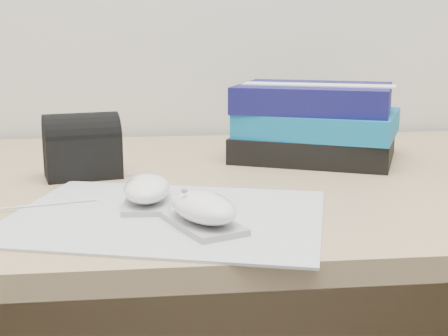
{
  "coord_description": "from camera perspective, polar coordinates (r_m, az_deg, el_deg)",
  "views": [
    {
      "loc": [
        -0.18,
        0.6,
        0.96
      ],
      "look_at": [
        -0.08,
        1.45,
        0.77
      ],
      "focal_mm": 50.0,
      "sensor_mm": 36.0,
      "label": 1
    }
  ],
  "objects": [
    {
      "name": "mousepad",
      "position": [
        0.79,
        -5.25,
        -4.38
      ],
      "size": [
        0.46,
        0.4,
        0.0
      ],
      "primitive_type": "cube",
      "rotation": [
        0.0,
        0.0,
        -0.28
      ],
      "color": "#9998A1",
      "rests_on": "desk"
    },
    {
      "name": "mouse_front",
      "position": [
        0.73,
        -1.9,
        -3.84
      ],
      "size": [
        0.1,
        0.13,
        0.05
      ],
      "color": "#A2A2A5",
      "rests_on": "mousepad"
    },
    {
      "name": "usb_cable",
      "position": [
        0.86,
        -18.48,
        -3.44
      ],
      "size": [
        0.2,
        0.06,
        0.0
      ],
      "primitive_type": "cylinder",
      "rotation": [
        0.0,
        1.57,
        0.26
      ],
      "color": "silver",
      "rests_on": "mousepad"
    },
    {
      "name": "desk",
      "position": [
        1.16,
        3.08,
        -11.22
      ],
      "size": [
        1.6,
        0.8,
        0.73
      ],
      "color": "#A2825A",
      "rests_on": "ground"
    },
    {
      "name": "pouch",
      "position": [
        1.02,
        -12.86,
        1.95
      ],
      "size": [
        0.13,
        0.11,
        0.1
      ],
      "color": "black",
      "rests_on": "desk"
    },
    {
      "name": "mouse_rear",
      "position": [
        0.83,
        -7.06,
        -2.1
      ],
      "size": [
        0.07,
        0.11,
        0.05
      ],
      "color": "#ABABAD",
      "rests_on": "mousepad"
    },
    {
      "name": "book_stack",
      "position": [
        1.16,
        8.4,
        4.17
      ],
      "size": [
        0.34,
        0.32,
        0.14
      ],
      "color": "black",
      "rests_on": "desk"
    }
  ]
}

